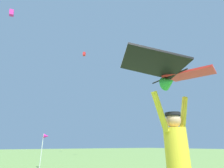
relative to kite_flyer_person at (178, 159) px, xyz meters
name	(u,v)px	position (x,y,z in m)	size (l,w,h in m)	color
kite_flyer_person	(178,159)	(0.00, 0.00, 0.00)	(0.81, 0.36, 1.92)	#424751
held_stunt_kite	(172,72)	(-0.01, -0.09, 1.34)	(2.04, 1.13, 0.42)	black
distant_kite_red_high_left	(84,54)	(9.09, 24.21, 15.82)	(0.66, 0.70, 0.77)	red
distant_kite_magenta_low_left	(12,13)	(-3.10, 24.55, 19.27)	(0.75, 0.65, 1.00)	#DB2393
marker_flag	(45,138)	(0.20, 8.50, 0.56)	(0.30, 0.24, 1.72)	silver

